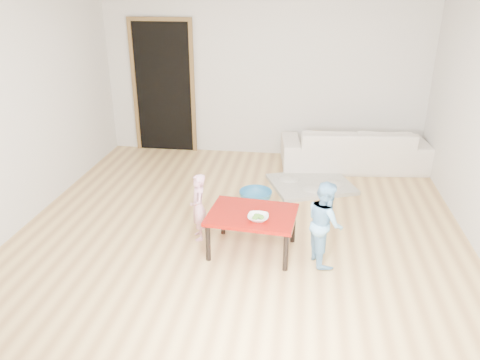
% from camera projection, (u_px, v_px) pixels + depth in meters
% --- Properties ---
extents(floor, '(5.00, 5.00, 0.01)m').
position_uv_depth(floor, '(242.00, 225.00, 5.44)').
color(floor, '#AA7E49').
rests_on(floor, ground).
extents(back_wall, '(5.00, 0.02, 2.60)m').
position_uv_depth(back_wall, '(264.00, 73.00, 7.20)').
color(back_wall, beige).
rests_on(back_wall, floor).
extents(left_wall, '(0.02, 5.00, 2.60)m').
position_uv_depth(left_wall, '(22.00, 108.00, 5.24)').
color(left_wall, beige).
rests_on(left_wall, floor).
extents(doorway, '(1.02, 0.08, 2.11)m').
position_uv_depth(doorway, '(164.00, 88.00, 7.49)').
color(doorway, brown).
rests_on(doorway, back_wall).
extents(sofa, '(2.20, 1.04, 0.62)m').
position_uv_depth(sofa, '(353.00, 147.00, 7.01)').
color(sofa, beige).
rests_on(sofa, floor).
extents(cushion, '(0.50, 0.45, 0.12)m').
position_uv_depth(cushion, '(326.00, 139.00, 6.86)').
color(cushion, orange).
rests_on(cushion, sofa).
extents(red_table, '(0.94, 0.74, 0.44)m').
position_uv_depth(red_table, '(252.00, 232.00, 4.83)').
color(red_table, maroon).
rests_on(red_table, floor).
extents(bowl, '(0.21, 0.21, 0.05)m').
position_uv_depth(bowl, '(258.00, 218.00, 4.60)').
color(bowl, white).
rests_on(bowl, red_table).
extents(broccoli, '(0.12, 0.12, 0.06)m').
position_uv_depth(broccoli, '(258.00, 217.00, 4.60)').
color(broccoli, '#2D5919').
rests_on(broccoli, red_table).
extents(child_pink, '(0.26, 0.32, 0.75)m').
position_uv_depth(child_pink, '(198.00, 207.00, 5.02)').
color(child_pink, '#D9638C').
rests_on(child_pink, floor).
extents(child_blue, '(0.44, 0.50, 0.87)m').
position_uv_depth(child_blue, '(325.00, 223.00, 4.57)').
color(child_blue, '#5EAAD9').
rests_on(child_blue, floor).
extents(basin, '(0.42, 0.42, 0.13)m').
position_uv_depth(basin, '(256.00, 196.00, 6.01)').
color(basin, teal).
rests_on(basin, floor).
extents(blanket, '(1.30, 1.20, 0.05)m').
position_uv_depth(blanket, '(311.00, 184.00, 6.45)').
color(blanket, beige).
rests_on(blanket, floor).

